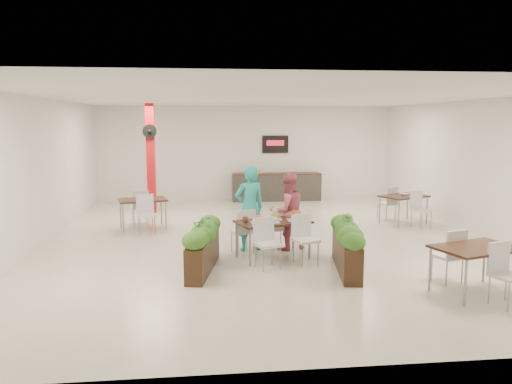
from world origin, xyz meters
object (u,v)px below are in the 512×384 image
at_px(planter_left, 203,243).
at_px(side_table_b, 404,200).
at_px(side_table_c, 476,254).
at_px(diner_man, 250,208).
at_px(planter_right, 347,243).
at_px(main_table, 273,227).
at_px(side_table_a, 143,204).
at_px(diner_woman, 287,211).
at_px(service_counter, 276,186).
at_px(red_column, 151,157).

bearing_deg(planter_left, side_table_b, 34.74).
xyz_separation_m(planter_left, side_table_c, (4.25, -1.66, 0.12)).
distance_m(diner_man, planter_right, 2.32).
relative_size(main_table, side_table_a, 1.15).
bearing_deg(main_table, diner_man, 120.81).
bearing_deg(planter_left, side_table_c, -21.40).
relative_size(diner_woman, planter_right, 0.82).
bearing_deg(planter_right, side_table_b, 55.43).
distance_m(planter_left, side_table_a, 4.09).
distance_m(planter_right, side_table_c, 2.18).
bearing_deg(diner_woman, service_counter, -114.66).
xyz_separation_m(main_table, side_table_c, (2.88, -2.37, -0.00)).
bearing_deg(service_counter, side_table_b, -56.72).
height_order(red_column, side_table_b, red_column).
bearing_deg(planter_left, diner_woman, 37.45).
distance_m(red_column, side_table_b, 7.22).
distance_m(service_counter, side_table_c, 9.69).
xyz_separation_m(main_table, planter_right, (1.21, -0.97, -0.13)).
bearing_deg(side_table_a, main_table, -61.32).
xyz_separation_m(diner_man, side_table_c, (3.27, -3.03, -0.26)).
distance_m(diner_man, side_table_b, 4.90).
relative_size(red_column, service_counter, 1.07).
height_order(planter_left, side_table_a, planter_left).
height_order(service_counter, main_table, service_counter).
relative_size(red_column, main_table, 1.67).
relative_size(red_column, side_table_b, 1.94).
distance_m(side_table_a, side_table_b, 6.78).
height_order(diner_man, side_table_b, diner_man).
bearing_deg(side_table_a, planter_right, -58.96).
bearing_deg(side_table_c, main_table, 124.00).
bearing_deg(service_counter, main_table, -99.21).
xyz_separation_m(main_table, side_table_b, (3.92, 2.97, -0.01)).
relative_size(side_table_a, side_table_c, 1.00).
bearing_deg(diner_woman, planter_left, 19.40).
height_order(service_counter, diner_woman, service_counter).
bearing_deg(diner_man, side_table_c, 119.17).
xyz_separation_m(red_column, diner_woman, (3.24, -4.65, -0.83)).
xyz_separation_m(red_column, planter_right, (4.05, -6.28, -1.14)).
xyz_separation_m(diner_woman, side_table_b, (3.52, 2.31, -0.19)).
distance_m(main_table, planter_right, 1.56).
bearing_deg(side_table_a, side_table_c, -57.61).
bearing_deg(red_column, service_counter, 25.00).
height_order(side_table_b, side_table_c, same).
distance_m(service_counter, diner_woman, 6.57).
relative_size(service_counter, side_table_c, 1.79).
xyz_separation_m(planter_left, planter_right, (2.58, -0.26, -0.01)).
height_order(planter_left, side_table_c, planter_left).
xyz_separation_m(red_column, side_table_c, (5.71, -7.68, -1.01)).
xyz_separation_m(red_column, planter_left, (1.47, -6.01, -1.13)).
distance_m(diner_man, planter_left, 1.72).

